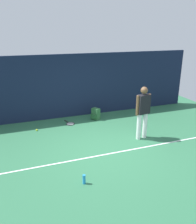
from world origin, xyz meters
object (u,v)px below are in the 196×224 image
(tennis_racket, at_px, (70,124))
(backpack, at_px, (96,114))
(tennis_ball_near_player, at_px, (37,130))
(tennis_player, at_px, (143,110))
(water_bottle, at_px, (84,179))

(tennis_racket, height_order, backpack, backpack)
(tennis_racket, distance_m, tennis_ball_near_player, 1.26)
(tennis_player, height_order, tennis_ball_near_player, tennis_player)
(tennis_player, relative_size, tennis_ball_near_player, 25.76)
(tennis_player, height_order, tennis_racket, tennis_player)
(tennis_racket, height_order, tennis_ball_near_player, tennis_ball_near_player)
(water_bottle, bearing_deg, tennis_racket, 81.27)
(tennis_player, bearing_deg, water_bottle, -153.71)
(backpack, xyz_separation_m, tennis_ball_near_player, (-2.31, -0.37, -0.18))
(backpack, bearing_deg, tennis_ball_near_player, -109.10)
(tennis_racket, bearing_deg, tennis_player, 27.93)
(tennis_player, height_order, water_bottle, tennis_player)
(backpack, bearing_deg, water_bottle, -51.51)
(backpack, relative_size, water_bottle, 1.95)
(water_bottle, bearing_deg, tennis_player, 34.23)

